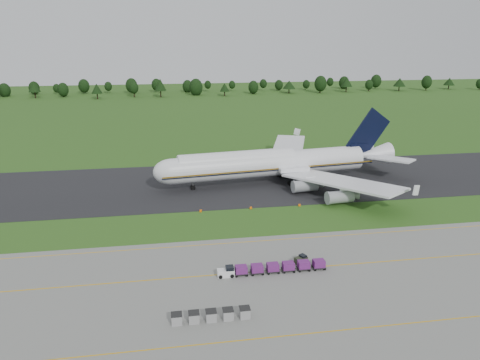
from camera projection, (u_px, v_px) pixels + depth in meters
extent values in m
plane|color=#295218|center=(222.00, 224.00, 99.56)|extent=(600.00, 600.00, 0.00)
cube|color=slate|center=(251.00, 313.00, 67.52)|extent=(300.00, 52.00, 0.06)
cube|color=black|center=(209.00, 184.00, 125.93)|extent=(300.00, 40.00, 0.08)
cube|color=#D39B0C|center=(238.00, 273.00, 78.81)|extent=(300.00, 0.25, 0.01)
cube|color=#D39B0C|center=(259.00, 339.00, 61.85)|extent=(300.00, 0.20, 0.01)
cube|color=#D39B0C|center=(228.00, 243.00, 90.12)|extent=(120.00, 0.20, 0.01)
cylinder|color=black|center=(35.00, 95.00, 295.70)|extent=(0.70, 0.70, 3.86)
cone|color=#183211|center=(34.00, 86.00, 294.10)|extent=(7.39, 7.39, 6.86)
cylinder|color=black|center=(64.00, 95.00, 300.06)|extent=(0.70, 0.70, 3.11)
sphere|color=#183211|center=(63.00, 90.00, 299.11)|extent=(6.80, 6.80, 6.80)
cylinder|color=black|center=(97.00, 96.00, 291.56)|extent=(0.70, 0.70, 3.42)
cone|color=#183211|center=(97.00, 88.00, 290.14)|extent=(6.74, 6.74, 6.08)
cylinder|color=black|center=(134.00, 94.00, 299.47)|extent=(0.70, 0.70, 3.94)
sphere|color=#183211|center=(134.00, 88.00, 298.27)|extent=(5.82, 5.82, 5.82)
cylinder|color=black|center=(161.00, 94.00, 299.42)|extent=(0.70, 0.70, 4.21)
cone|color=#183211|center=(160.00, 85.00, 297.68)|extent=(7.44, 7.44, 7.49)
cylinder|color=black|center=(196.00, 93.00, 309.72)|extent=(0.70, 0.70, 3.34)
sphere|color=#183211|center=(196.00, 87.00, 308.70)|extent=(8.79, 8.79, 8.79)
cylinder|color=black|center=(225.00, 94.00, 305.72)|extent=(0.70, 0.70, 2.98)
cone|color=#183211|center=(225.00, 87.00, 304.48)|extent=(6.27, 6.27, 5.30)
cylinder|color=black|center=(253.00, 92.00, 316.52)|extent=(0.70, 0.70, 2.92)
sphere|color=#183211|center=(253.00, 87.00, 315.63)|extent=(6.78, 6.78, 6.78)
cylinder|color=black|center=(289.00, 91.00, 320.08)|extent=(0.70, 0.70, 3.09)
cone|color=#183211|center=(289.00, 85.00, 318.80)|extent=(8.71, 8.71, 5.49)
cylinder|color=black|center=(320.00, 90.00, 320.99)|extent=(0.70, 0.70, 4.16)
sphere|color=#183211|center=(321.00, 84.00, 319.72)|extent=(8.25, 8.25, 8.25)
cylinder|color=black|center=(346.00, 89.00, 326.28)|extent=(0.70, 0.70, 3.81)
cone|color=#183211|center=(347.00, 82.00, 324.71)|extent=(8.06, 8.06, 6.77)
cylinder|color=black|center=(369.00, 89.00, 331.26)|extent=(0.70, 0.70, 2.99)
sphere|color=#183211|center=(369.00, 85.00, 330.35)|extent=(5.54, 5.54, 5.54)
cylinder|color=black|center=(399.00, 89.00, 332.98)|extent=(0.70, 0.70, 3.28)
cone|color=#183211|center=(400.00, 82.00, 331.63)|extent=(8.56, 8.56, 5.83)
cylinder|color=black|center=(426.00, 88.00, 335.24)|extent=(0.70, 0.70, 3.93)
sphere|color=#183211|center=(427.00, 82.00, 334.04)|extent=(7.17, 7.17, 7.17)
cylinder|color=black|center=(449.00, 87.00, 343.49)|extent=(0.70, 0.70, 2.97)
cone|color=#183211|center=(449.00, 81.00, 342.27)|extent=(7.97, 7.97, 5.27)
cylinder|color=black|center=(479.00, 88.00, 339.41)|extent=(0.70, 0.70, 2.91)
sphere|color=#183211|center=(480.00, 84.00, 338.52)|extent=(5.55, 5.55, 5.55)
cylinder|color=white|center=(269.00, 164.00, 125.53)|extent=(53.33, 12.90, 6.57)
cylinder|color=white|center=(237.00, 161.00, 122.65)|extent=(31.41, 8.82, 5.12)
sphere|color=white|center=(171.00, 172.00, 118.50)|extent=(6.57, 6.57, 6.57)
cone|color=white|center=(373.00, 154.00, 133.76)|extent=(10.72, 7.41, 6.24)
cube|color=#B6821B|center=(274.00, 169.00, 122.67)|extent=(57.98, 7.09, 0.32)
cube|color=white|center=(341.00, 182.00, 113.06)|extent=(24.52, 31.00, 0.50)
cube|color=white|center=(288.00, 149.00, 145.02)|extent=(18.76, 32.30, 0.50)
cylinder|color=gray|center=(305.00, 186.00, 117.36)|extent=(6.69, 3.67, 2.92)
cylinder|color=gray|center=(340.00, 197.00, 109.33)|extent=(6.69, 3.67, 2.92)
cylinder|color=gray|center=(274.00, 163.00, 138.44)|extent=(6.69, 3.67, 2.92)
cylinder|color=gray|center=(276.00, 154.00, 148.81)|extent=(6.69, 3.67, 2.92)
cube|color=black|center=(368.00, 134.00, 131.33)|extent=(13.27, 2.10, 14.65)
cube|color=white|center=(391.00, 159.00, 127.77)|extent=(11.36, 12.38, 0.41)
cube|color=white|center=(365.00, 148.00, 140.32)|extent=(9.57, 12.87, 0.41)
cylinder|color=slate|center=(193.00, 186.00, 121.23)|extent=(0.33, 0.33, 2.01)
cylinder|color=black|center=(193.00, 187.00, 121.36)|extent=(1.28, 0.96, 1.19)
cylinder|color=slate|center=(294.00, 182.00, 124.50)|extent=(0.33, 0.33, 2.01)
cylinder|color=black|center=(294.00, 183.00, 124.62)|extent=(1.28, 0.96, 1.19)
cylinder|color=slate|center=(283.00, 173.00, 132.03)|extent=(0.33, 0.33, 2.01)
cylinder|color=black|center=(283.00, 175.00, 132.15)|extent=(1.28, 0.96, 1.19)
cube|color=white|center=(226.00, 273.00, 77.70)|extent=(2.81, 1.51, 1.19)
cylinder|color=black|center=(221.00, 277.00, 76.92)|extent=(0.65, 0.24, 0.65)
cube|color=black|center=(241.00, 273.00, 78.16)|extent=(2.16, 1.62, 0.13)
cube|color=#5C1C62|center=(241.00, 269.00, 77.97)|extent=(1.95, 1.51, 1.19)
cylinder|color=black|center=(237.00, 276.00, 77.37)|extent=(0.37, 0.16, 0.37)
cube|color=black|center=(257.00, 271.00, 78.57)|extent=(2.16, 1.62, 0.13)
cube|color=#5C1C62|center=(257.00, 268.00, 78.38)|extent=(1.95, 1.51, 1.19)
cylinder|color=black|center=(253.00, 275.00, 77.79)|extent=(0.37, 0.16, 0.37)
cube|color=black|center=(273.00, 270.00, 78.99)|extent=(2.16, 1.62, 0.13)
cube|color=#5C1C62|center=(273.00, 267.00, 78.80)|extent=(1.95, 1.51, 1.19)
cylinder|color=black|center=(269.00, 274.00, 78.20)|extent=(0.37, 0.16, 0.37)
cube|color=black|center=(288.00, 269.00, 79.40)|extent=(2.16, 1.62, 0.13)
cube|color=#5C1C62|center=(288.00, 266.00, 79.21)|extent=(1.95, 1.51, 1.19)
cylinder|color=black|center=(284.00, 273.00, 78.62)|extent=(0.37, 0.16, 0.37)
cube|color=black|center=(304.00, 268.00, 79.82)|extent=(2.16, 1.62, 0.13)
cube|color=#5C1C62|center=(304.00, 264.00, 79.62)|extent=(1.95, 1.51, 1.19)
cylinder|color=black|center=(300.00, 271.00, 79.03)|extent=(0.37, 0.16, 0.37)
cube|color=black|center=(319.00, 267.00, 80.23)|extent=(2.16, 1.62, 0.13)
cube|color=#5C1C62|center=(319.00, 263.00, 80.04)|extent=(1.95, 1.51, 1.19)
cylinder|color=black|center=(315.00, 270.00, 79.44)|extent=(0.37, 0.16, 0.37)
cylinder|color=black|center=(226.00, 274.00, 77.78)|extent=(0.65, 0.24, 0.65)
cube|color=#272C1F|center=(301.00, 260.00, 82.01)|extent=(2.51, 2.09, 1.19)
cylinder|color=black|center=(298.00, 264.00, 81.37)|extent=(0.61, 0.22, 0.61)
cylinder|color=black|center=(304.00, 260.00, 82.83)|extent=(0.61, 0.22, 0.61)
cube|color=gray|center=(177.00, 319.00, 64.86)|extent=(1.45, 1.45, 1.45)
cube|color=black|center=(176.00, 314.00, 64.63)|extent=(1.54, 1.54, 0.07)
cube|color=gray|center=(194.00, 317.00, 65.23)|extent=(1.45, 1.45, 1.45)
cube|color=black|center=(194.00, 313.00, 65.00)|extent=(1.54, 1.54, 0.07)
cube|color=gray|center=(211.00, 316.00, 65.60)|extent=(1.45, 1.45, 1.45)
cube|color=black|center=(211.00, 311.00, 65.37)|extent=(1.54, 1.54, 0.07)
cube|color=gray|center=(228.00, 314.00, 65.96)|extent=(1.45, 1.45, 1.45)
cube|color=black|center=(228.00, 310.00, 65.74)|extent=(1.54, 1.54, 0.07)
cube|color=gray|center=(245.00, 313.00, 66.33)|extent=(1.45, 1.45, 1.45)
cube|color=black|center=(245.00, 308.00, 66.10)|extent=(1.54, 1.54, 0.07)
cube|color=#FE6508|center=(201.00, 211.00, 105.95)|extent=(0.50, 0.12, 0.60)
cube|color=black|center=(201.00, 212.00, 106.04)|extent=(0.30, 0.30, 0.04)
cube|color=#FE6508|center=(251.00, 208.00, 107.73)|extent=(0.50, 0.12, 0.60)
cube|color=black|center=(251.00, 209.00, 107.81)|extent=(0.30, 0.30, 0.04)
cube|color=#FE6508|center=(299.00, 205.00, 109.51)|extent=(0.50, 0.12, 0.60)
cube|color=black|center=(299.00, 206.00, 109.59)|extent=(0.30, 0.30, 0.04)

